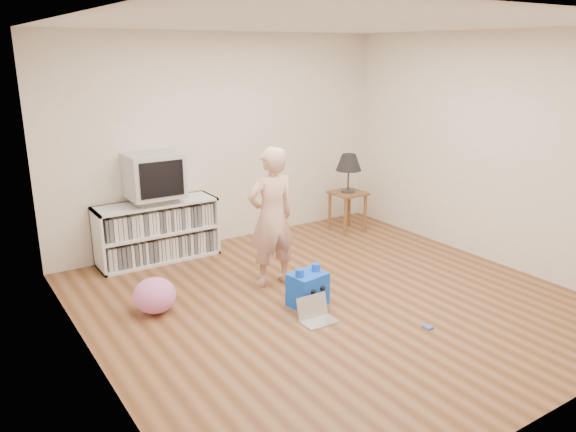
% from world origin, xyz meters
% --- Properties ---
extents(ground, '(4.50, 4.50, 0.00)m').
position_xyz_m(ground, '(0.00, 0.00, 0.00)').
color(ground, brown).
rests_on(ground, ground).
extents(walls, '(4.52, 4.52, 2.60)m').
position_xyz_m(walls, '(0.00, 0.00, 1.30)').
color(walls, silver).
rests_on(walls, ground).
extents(ceiling, '(4.50, 4.50, 0.01)m').
position_xyz_m(ceiling, '(0.00, 0.00, 2.60)').
color(ceiling, white).
rests_on(ceiling, walls).
extents(media_unit, '(1.40, 0.45, 0.70)m').
position_xyz_m(media_unit, '(-1.00, 2.04, 0.35)').
color(media_unit, white).
rests_on(media_unit, ground).
extents(dvd_deck, '(0.45, 0.35, 0.07)m').
position_xyz_m(dvd_deck, '(-1.00, 2.02, 0.73)').
color(dvd_deck, gray).
rests_on(dvd_deck, media_unit).
extents(crt_tv, '(0.60, 0.53, 0.50)m').
position_xyz_m(crt_tv, '(-1.00, 2.02, 1.02)').
color(crt_tv, '#B5B5BA').
rests_on(crt_tv, dvd_deck).
extents(side_table, '(0.42, 0.42, 0.55)m').
position_xyz_m(side_table, '(1.54, 1.65, 0.42)').
color(side_table, brown).
rests_on(side_table, ground).
extents(table_lamp, '(0.34, 0.34, 0.52)m').
position_xyz_m(table_lamp, '(1.54, 1.65, 0.94)').
color(table_lamp, '#333333').
rests_on(table_lamp, side_table).
extents(person, '(0.55, 0.37, 1.47)m').
position_xyz_m(person, '(-0.26, 0.68, 0.73)').
color(person, beige).
rests_on(person, ground).
extents(laptop, '(0.32, 0.26, 0.22)m').
position_xyz_m(laptop, '(-0.37, -0.26, 0.06)').
color(laptop, silver).
rests_on(laptop, ground).
extents(playing_cards, '(0.07, 0.09, 0.02)m').
position_xyz_m(playing_cards, '(0.37, -0.94, 0.01)').
color(playing_cards, '#4568B8').
rests_on(playing_cards, ground).
extents(plush_blue, '(0.38, 0.33, 0.40)m').
position_xyz_m(plush_blue, '(-0.25, 0.04, 0.17)').
color(plush_blue, '#0C50FF').
rests_on(plush_blue, ground).
extents(plush_pink, '(0.48, 0.48, 0.34)m').
position_xyz_m(plush_pink, '(-1.54, 0.70, 0.17)').
color(plush_pink, pink).
rests_on(plush_pink, ground).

